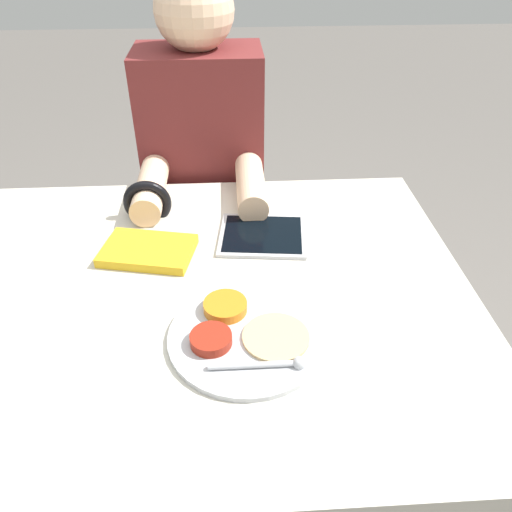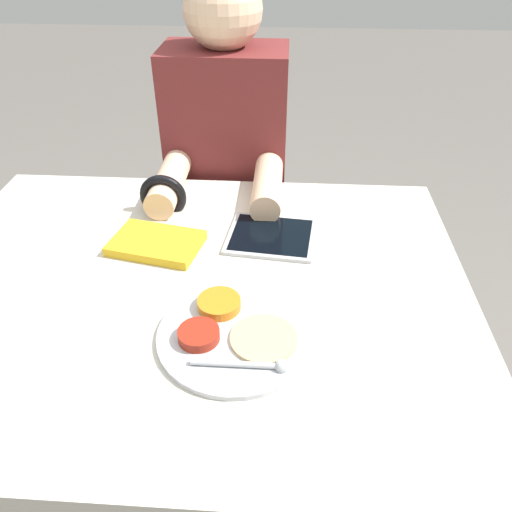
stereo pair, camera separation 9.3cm
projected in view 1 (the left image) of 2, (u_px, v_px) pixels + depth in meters
name	position (u px, v px, depth m)	size (l,w,h in m)	color
ground_plane	(211.00, 498.00, 1.39)	(12.00, 12.00, 0.00)	#605B56
dining_table	(202.00, 414.00, 1.17)	(1.08, 0.86, 0.76)	beige
thali_tray	(245.00, 334.00, 0.84)	(0.27, 0.27, 0.03)	#B7BABF
red_notebook	(148.00, 251.00, 1.03)	(0.20, 0.16, 0.02)	silver
tablet_device	(263.00, 235.00, 1.08)	(0.20, 0.18, 0.01)	#B7B7BC
person_diner	(207.00, 213.00, 1.48)	(0.34, 0.44, 1.24)	black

